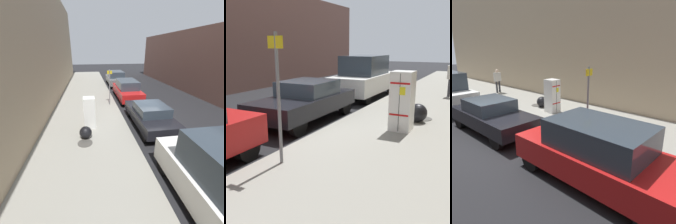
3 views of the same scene
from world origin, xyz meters
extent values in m
plane|color=black|center=(0.00, 0.00, 0.00)|extent=(80.00, 80.00, 0.00)
cube|color=gray|center=(-3.88, 0.00, 0.08)|extent=(4.76, 44.00, 0.17)
cube|color=tan|center=(-7.39, 0.00, 4.72)|extent=(2.27, 39.60, 9.43)
cube|color=white|center=(-3.64, -0.79, 1.04)|extent=(0.61, 0.63, 1.74)
cube|color=black|center=(-3.64, -0.47, 1.04)|extent=(0.01, 0.01, 1.65)
cube|color=yellow|center=(-3.72, -0.47, 1.38)|extent=(0.16, 0.01, 0.22)
cube|color=red|center=(-3.64, -0.47, 1.59)|extent=(0.55, 0.01, 0.05)
cube|color=red|center=(-3.64, -0.47, 0.69)|extent=(0.55, 0.01, 0.05)
cylinder|color=#47443F|center=(-3.93, -2.38, 0.18)|extent=(0.70, 0.70, 0.02)
cylinder|color=slate|center=(-2.03, 2.77, 1.52)|extent=(0.07, 0.07, 2.71)
cube|color=yellow|center=(-2.03, 2.79, 2.68)|extent=(0.36, 0.02, 0.24)
sphere|color=black|center=(-3.89, -1.91, 0.47)|extent=(0.61, 0.61, 0.61)
cylinder|color=#333338|center=(-4.45, -7.44, 0.60)|extent=(0.14, 0.14, 0.86)
cylinder|color=#333338|center=(-4.23, -7.44, 0.60)|extent=(0.14, 0.14, 0.86)
cube|color=beige|center=(-4.34, -7.44, 1.35)|extent=(0.50, 0.22, 0.65)
sphere|color=beige|center=(-4.34, -7.44, 1.79)|extent=(0.23, 0.23, 0.23)
cylinder|color=black|center=(-1.07, -4.48, 0.32)|extent=(0.22, 0.65, 0.65)
cube|color=black|center=(-0.21, -0.83, 0.64)|extent=(1.86, 4.38, 0.55)
cube|color=#2D3842|center=(-0.21, -1.05, 1.17)|extent=(1.63, 1.84, 0.50)
cylinder|color=black|center=(-1.01, 0.74, 0.37)|extent=(0.22, 0.73, 0.73)
cylinder|color=black|center=(0.59, 0.74, 0.37)|extent=(0.22, 0.73, 0.73)
cylinder|color=black|center=(-1.01, -2.40, 0.37)|extent=(0.22, 0.73, 0.73)
cylinder|color=black|center=(0.59, -2.40, 0.37)|extent=(0.22, 0.73, 0.73)
cube|color=red|center=(-0.21, 4.53, 0.67)|extent=(1.88, 4.73, 0.70)
cube|color=#2D3842|center=(-0.21, 4.53, 1.37)|extent=(1.65, 2.60, 0.70)
cylinder|color=black|center=(-1.02, 2.75, 0.32)|extent=(0.22, 0.65, 0.65)
cylinder|color=black|center=(0.60, 2.75, 0.32)|extent=(0.22, 0.65, 0.65)
camera|label=1|loc=(-3.58, -8.43, 4.25)|focal=24.00mm
camera|label=2|loc=(-5.69, 7.17, 2.61)|focal=45.00mm
camera|label=3|loc=(4.13, 7.40, 3.55)|focal=35.00mm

